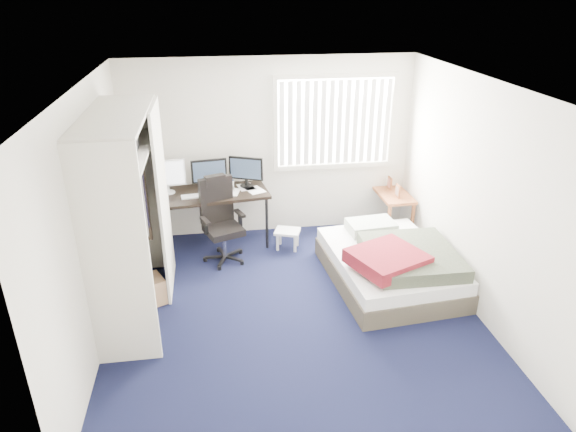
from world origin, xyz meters
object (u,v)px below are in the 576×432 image
(office_chair, at_px, (221,228))
(nightstand, at_px, (392,196))
(bed, at_px, (392,264))
(desk, at_px, (208,190))

(office_chair, relative_size, nightstand, 1.29)
(office_chair, distance_m, bed, 2.22)
(desk, relative_size, nightstand, 1.92)
(office_chair, distance_m, nightstand, 2.55)
(desk, xyz_separation_m, office_chair, (0.15, -0.43, -0.38))
(office_chair, bearing_deg, bed, -25.04)
(desk, bearing_deg, nightstand, 2.03)
(desk, height_order, nightstand, desk)
(nightstand, bearing_deg, office_chair, -168.13)
(desk, distance_m, bed, 2.61)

